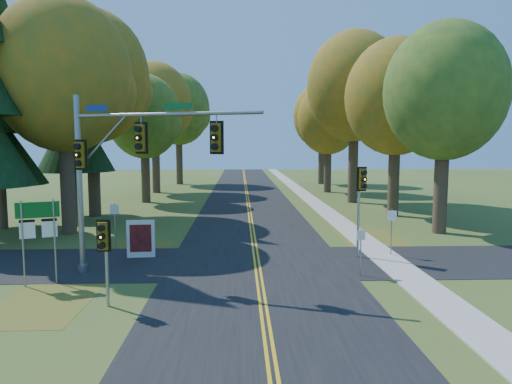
{
  "coord_description": "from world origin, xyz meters",
  "views": [
    {
      "loc": [
        -0.78,
        -18.57,
        5.44
      ],
      "look_at": [
        -0.01,
        2.77,
        3.2
      ],
      "focal_mm": 32.0,
      "sensor_mm": 36.0,
      "label": 1
    }
  ],
  "objects_px": {
    "traffic_mast": "(120,160)",
    "route_sign_cluster": "(38,225)",
    "east_signal_pole": "(361,189)",
    "info_kiosk": "(141,239)"
  },
  "relations": [
    {
      "from": "traffic_mast",
      "to": "route_sign_cluster",
      "type": "height_order",
      "value": "traffic_mast"
    },
    {
      "from": "east_signal_pole",
      "to": "info_kiosk",
      "type": "bearing_deg",
      "value": 162.58
    },
    {
      "from": "traffic_mast",
      "to": "route_sign_cluster",
      "type": "bearing_deg",
      "value": -140.91
    },
    {
      "from": "east_signal_pole",
      "to": "info_kiosk",
      "type": "distance_m",
      "value": 10.78
    },
    {
      "from": "route_sign_cluster",
      "to": "info_kiosk",
      "type": "xyz_separation_m",
      "value": [
        2.97,
        4.21,
        -1.44
      ]
    },
    {
      "from": "traffic_mast",
      "to": "east_signal_pole",
      "type": "xyz_separation_m",
      "value": [
        10.54,
        2.58,
        -1.47
      ]
    },
    {
      "from": "traffic_mast",
      "to": "info_kiosk",
      "type": "xyz_separation_m",
      "value": [
        0.05,
        3.11,
        -3.89
      ]
    },
    {
      "from": "route_sign_cluster",
      "to": "east_signal_pole",
      "type": "bearing_deg",
      "value": -4.87
    },
    {
      "from": "traffic_mast",
      "to": "info_kiosk",
      "type": "distance_m",
      "value": 4.98
    },
    {
      "from": "east_signal_pole",
      "to": "route_sign_cluster",
      "type": "distance_m",
      "value": 13.98
    }
  ]
}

